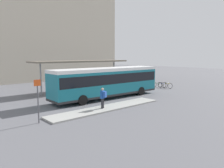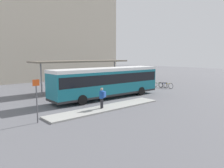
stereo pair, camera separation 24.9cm
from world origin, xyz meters
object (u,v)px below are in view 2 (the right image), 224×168
at_px(pedestrian_waiting, 102,97).
at_px(bicycle_green, 158,85).
at_px(city_bus, 108,80).
at_px(bicycle_yellow, 168,85).
at_px(platform_sign, 37,99).
at_px(bicycle_blue, 163,85).

bearing_deg(pedestrian_waiting, bicycle_green, -94.14).
relative_size(city_bus, bicycle_yellow, 6.85).
xyz_separation_m(bicycle_yellow, platform_sign, (-18.92, -3.30, 1.17)).
relative_size(city_bus, platform_sign, 4.35).
bearing_deg(bicycle_yellow, pedestrian_waiting, -73.40).
xyz_separation_m(bicycle_blue, bicycle_green, (-0.23, 0.68, -0.01)).
distance_m(city_bus, platform_sign, 9.38).
relative_size(bicycle_yellow, bicycle_green, 1.12).
height_order(pedestrian_waiting, bicycle_yellow, pedestrian_waiting).
bearing_deg(pedestrian_waiting, city_bus, -68.30).
bearing_deg(bicycle_blue, platform_sign, -73.63).
xyz_separation_m(bicycle_yellow, bicycle_green, (-0.23, 1.37, -0.04)).
relative_size(pedestrian_waiting, platform_sign, 0.59).
relative_size(bicycle_green, platform_sign, 0.57).
xyz_separation_m(pedestrian_waiting, bicycle_blue, (13.67, 4.05, -0.71)).
relative_size(bicycle_yellow, platform_sign, 0.63).
xyz_separation_m(pedestrian_waiting, bicycle_yellow, (13.66, 3.36, -0.68)).
bearing_deg(pedestrian_waiting, platform_sign, 65.79).
bearing_deg(bicycle_yellow, bicycle_green, -167.53).
distance_m(pedestrian_waiting, bicycle_blue, 14.27).
bearing_deg(platform_sign, pedestrian_waiting, -0.65).
bearing_deg(platform_sign, bicycle_green, 14.04).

